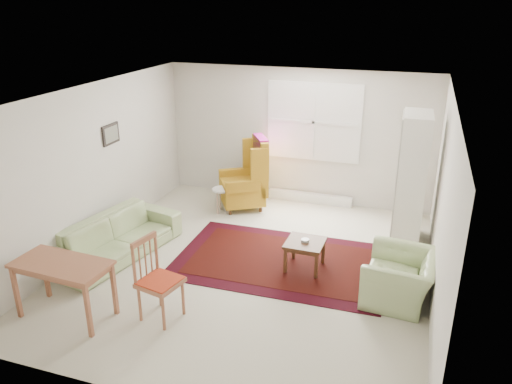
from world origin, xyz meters
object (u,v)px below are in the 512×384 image
(wingback_chair, at_px, (242,173))
(cabinet, at_px, (411,179))
(sofa, at_px, (117,230))
(armchair, at_px, (400,273))
(coffee_table, at_px, (305,255))
(desk, at_px, (65,289))
(desk_chair, at_px, (160,280))
(stool, at_px, (222,200))

(wingback_chair, relative_size, cabinet, 0.65)
(sofa, xyz_separation_m, armchair, (4.10, 0.11, -0.04))
(coffee_table, xyz_separation_m, cabinet, (1.33, 1.41, 0.82))
(sofa, height_order, desk, sofa)
(armchair, xyz_separation_m, cabinet, (0.00, 1.80, 0.66))
(sofa, height_order, cabinet, cabinet)
(desk_chair, bearing_deg, desk, 118.47)
(sofa, distance_m, armchair, 4.10)
(sofa, bearing_deg, coffee_table, -67.97)
(sofa, relative_size, armchair, 2.13)
(coffee_table, bearing_deg, sofa, -169.86)
(stool, height_order, desk, desk)
(armchair, relative_size, coffee_table, 1.83)
(stool, distance_m, cabinet, 3.32)
(desk, height_order, desk_chair, desk_chair)
(armchair, distance_m, stool, 3.74)
(sofa, xyz_separation_m, stool, (0.88, 2.01, -0.19))
(stool, bearing_deg, desk, -99.71)
(armchair, bearing_deg, wingback_chair, -122.76)
(desk_chair, bearing_deg, cabinet, -28.76)
(coffee_table, bearing_deg, stool, 141.23)
(desk, bearing_deg, cabinet, 42.00)
(armchair, distance_m, wingback_chair, 3.71)
(coffee_table, distance_m, stool, 2.42)
(stool, bearing_deg, cabinet, -1.83)
(sofa, bearing_deg, desk, -158.02)
(wingback_chair, distance_m, desk, 3.98)
(stool, xyz_separation_m, cabinet, (3.22, -0.10, 0.80))
(wingback_chair, height_order, cabinet, cabinet)
(wingback_chair, bearing_deg, sofa, -57.80)
(desk, bearing_deg, armchair, 23.20)
(armchair, xyz_separation_m, stool, (-3.22, 1.91, -0.15))
(wingback_chair, xyz_separation_m, cabinet, (2.95, -0.43, 0.37))
(coffee_table, relative_size, stool, 1.15)
(armchair, bearing_deg, stool, -116.24)
(sofa, xyz_separation_m, coffee_table, (2.77, 0.50, -0.20))
(coffee_table, bearing_deg, cabinet, 46.79)
(sofa, xyz_separation_m, cabinet, (4.10, 1.91, 0.62))
(cabinet, bearing_deg, sofa, -156.41)
(cabinet, bearing_deg, coffee_table, -134.60)
(coffee_table, distance_m, desk, 3.22)
(wingback_chair, relative_size, stool, 2.91)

